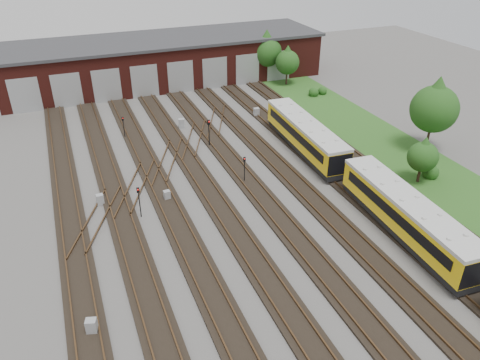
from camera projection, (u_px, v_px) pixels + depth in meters
name	position (u px, v px, depth m)	size (l,w,h in m)	color
ground	(261.00, 229.00, 37.29)	(120.00, 120.00, 0.00)	#454340
track_network	(256.00, 224.00, 37.66)	(30.40, 70.00, 0.33)	black
maintenance_shed	(149.00, 61.00, 67.92)	(51.00, 12.50, 6.35)	#4D1813
grass_verge	(381.00, 142.00, 51.47)	(8.00, 55.00, 0.05)	#24531B
metro_train	(406.00, 215.00, 35.69)	(3.37, 46.64, 3.00)	black
signal_mast_0	(139.00, 198.00, 37.90)	(0.24, 0.23, 2.81)	black
signal_mast_1	(123.00, 125.00, 51.58)	(0.22, 0.21, 2.53)	black
signal_mast_2	(209.00, 129.00, 49.52)	(0.30, 0.28, 3.07)	black
signal_mast_3	(244.00, 166.00, 42.97)	(0.25, 0.23, 2.62)	black
relay_cabinet_0	(92.00, 327.00, 27.81)	(0.64, 0.53, 1.06)	#939698
relay_cabinet_1	(100.00, 200.00, 40.17)	(0.60, 0.50, 1.00)	#939698
relay_cabinet_2	(167.00, 195.00, 40.86)	(0.55, 0.46, 0.92)	#939698
relay_cabinet_3	(182.00, 123.00, 54.59)	(0.67, 0.56, 1.12)	#939698
relay_cabinet_4	(256.00, 112.00, 57.68)	(0.65, 0.54, 1.09)	#939698
tree_0	(267.00, 48.00, 68.43)	(4.49, 4.49, 7.44)	#301E15
tree_1	(287.00, 59.00, 67.01)	(3.45, 3.45, 5.72)	#301E15
tree_2	(435.00, 104.00, 47.31)	(4.84, 4.84, 8.02)	#301E15
tree_3	(424.00, 153.00, 42.38)	(2.79, 2.79, 4.62)	#301E15
bush_0	(431.00, 170.00, 44.21)	(1.58, 1.58, 1.58)	#1E4513
bush_1	(314.00, 91.00, 64.08)	(1.38, 1.38, 1.38)	#1E4513
bush_2	(323.00, 90.00, 64.75)	(1.23, 1.23, 1.23)	#1E4513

